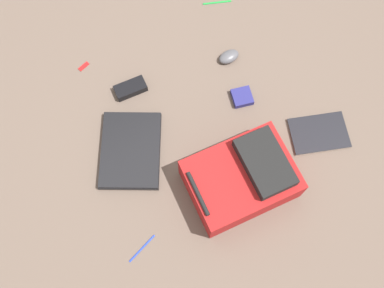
% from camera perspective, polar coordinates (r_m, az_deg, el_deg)
% --- Properties ---
extents(ground_plane, '(3.83, 3.83, 0.00)m').
position_cam_1_polar(ground_plane, '(1.90, 0.77, 1.05)').
color(ground_plane, brown).
extents(backpack, '(0.33, 0.42, 0.19)m').
position_cam_1_polar(backpack, '(1.77, 6.43, -4.28)').
color(backpack, maroon).
rests_on(backpack, ground_plane).
extents(laptop, '(0.41, 0.38, 0.03)m').
position_cam_1_polar(laptop, '(1.88, -7.78, -0.77)').
color(laptop, black).
rests_on(laptop, ground_plane).
extents(book_blue, '(0.24, 0.28, 0.01)m').
position_cam_1_polar(book_blue, '(1.97, 15.76, 1.32)').
color(book_blue, silver).
rests_on(book_blue, ground_plane).
extents(computer_mouse, '(0.06, 0.10, 0.04)m').
position_cam_1_polar(computer_mouse, '(2.06, 4.70, 10.97)').
color(computer_mouse, '#4C4C51').
rests_on(computer_mouse, ground_plane).
extents(power_brick, '(0.08, 0.14, 0.04)m').
position_cam_1_polar(power_brick, '(1.99, -7.79, 6.99)').
color(power_brick, black).
rests_on(power_brick, ground_plane).
extents(pen_black, '(0.05, 0.13, 0.01)m').
position_cam_1_polar(pen_black, '(1.79, -6.35, -12.98)').
color(pen_black, '#1933B2').
rests_on(pen_black, ground_plane).
extents(pen_blue, '(0.06, 0.13, 0.01)m').
position_cam_1_polar(pen_blue, '(2.24, 3.20, 17.52)').
color(pen_blue, '#198C33').
rests_on(pen_blue, ground_plane).
extents(earbud_pouch, '(0.10, 0.10, 0.03)m').
position_cam_1_polar(earbud_pouch, '(1.97, 6.36, 5.93)').
color(earbud_pouch, navy).
rests_on(earbud_pouch, ground_plane).
extents(usb_stick, '(0.03, 0.06, 0.01)m').
position_cam_1_polar(usb_stick, '(2.10, -13.56, 9.56)').
color(usb_stick, '#B21919').
rests_on(usb_stick, ground_plane).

